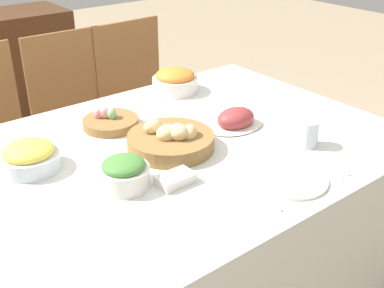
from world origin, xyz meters
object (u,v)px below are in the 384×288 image
(bread_basket, at_px, (171,140))
(ham_platter, at_px, (236,120))
(spoon, at_px, (325,164))
(drinking_cup, at_px, (308,133))
(carrot_bowl, at_px, (175,81))
(egg_basket, at_px, (110,121))
(dinner_plate, at_px, (290,180))
(knife, at_px, (319,166))
(chair_far_right, at_px, (142,107))
(chair_far_center, at_px, (80,124))
(pineapple_bowl, at_px, (29,157))
(fork, at_px, (258,196))
(green_salad_bowl, at_px, (124,173))
(butter_dish, at_px, (175,179))

(bread_basket, xyz_separation_m, ham_platter, (0.31, -0.00, -0.01))
(spoon, distance_m, drinking_cup, 0.15)
(bread_basket, xyz_separation_m, carrot_bowl, (0.36, 0.46, 0.02))
(egg_basket, xyz_separation_m, dinner_plate, (0.25, -0.71, -0.02))
(knife, bearing_deg, dinner_plate, -178.58)
(chair_far_right, xyz_separation_m, bread_basket, (-0.45, -0.92, 0.29))
(chair_far_center, xyz_separation_m, pineapple_bowl, (-0.52, -0.74, 0.30))
(fork, relative_size, spoon, 1.00)
(egg_basket, distance_m, green_salad_bowl, 0.46)
(drinking_cup, bearing_deg, egg_basket, 129.45)
(green_salad_bowl, height_order, dinner_plate, green_salad_bowl)
(drinking_cup, bearing_deg, knife, -124.73)
(ham_platter, distance_m, spoon, 0.41)
(dinner_plate, xyz_separation_m, spoon, (0.17, 0.00, -0.00))
(butter_dish, bearing_deg, carrot_bowl, 53.62)
(ham_platter, bearing_deg, drinking_cup, -72.17)
(chair_far_center, bearing_deg, butter_dish, -99.33)
(dinner_plate, xyz_separation_m, fork, (-0.14, 0.00, -0.00))
(ham_platter, xyz_separation_m, drinking_cup, (0.09, -0.28, 0.02))
(chair_far_center, xyz_separation_m, egg_basket, (-0.15, -0.61, 0.28))
(chair_far_right, relative_size, ham_platter, 3.99)
(dinner_plate, height_order, drinking_cup, drinking_cup)
(carrot_bowl, xyz_separation_m, green_salad_bowl, (-0.62, -0.57, -0.00))
(knife, height_order, spoon, same)
(fork, xyz_separation_m, spoon, (0.32, 0.00, 0.00))
(egg_basket, xyz_separation_m, ham_platter, (0.39, -0.30, 0.00))
(chair_far_right, xyz_separation_m, green_salad_bowl, (-0.71, -1.03, 0.30))
(egg_basket, xyz_separation_m, spoon, (0.42, -0.71, -0.02))
(green_salad_bowl, xyz_separation_m, fork, (0.29, -0.30, -0.05))
(knife, distance_m, drinking_cup, 0.17)
(pineapple_bowl, bearing_deg, spoon, -36.52)
(ham_platter, relative_size, drinking_cup, 2.51)
(chair_far_center, xyz_separation_m, drinking_cup, (0.33, -1.20, 0.31))
(egg_basket, bearing_deg, spoon, -59.55)
(pineapple_bowl, bearing_deg, chair_far_right, 39.45)
(dinner_plate, bearing_deg, pineapple_bowl, 136.50)
(bread_basket, relative_size, knife, 1.56)
(pineapple_bowl, bearing_deg, knife, -37.58)
(ham_platter, height_order, carrot_bowl, carrot_bowl)
(bread_basket, bearing_deg, pineapple_bowl, 158.89)
(carrot_bowl, relative_size, dinner_plate, 0.89)
(chair_far_right, xyz_separation_m, drinking_cup, (-0.05, -1.20, 0.31))
(fork, xyz_separation_m, drinking_cup, (0.38, 0.13, 0.05))
(bread_basket, bearing_deg, fork, -86.66)
(fork, xyz_separation_m, butter_dish, (-0.15, 0.21, 0.01))
(green_salad_bowl, distance_m, knife, 0.65)
(bread_basket, bearing_deg, carrot_bowl, 52.12)
(ham_platter, distance_m, drinking_cup, 0.30)
(bread_basket, xyz_separation_m, spoon, (0.34, -0.41, -0.03))
(knife, bearing_deg, drinking_cup, 56.69)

